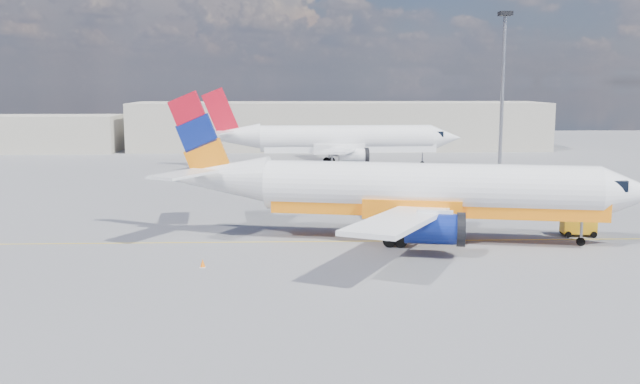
{
  "coord_description": "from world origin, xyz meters",
  "views": [
    {
      "loc": [
        -2.93,
        -47.39,
        11.44
      ],
      "look_at": [
        -0.99,
        3.87,
        3.5
      ],
      "focal_mm": 40.0,
      "sensor_mm": 36.0,
      "label": 1
    }
  ],
  "objects_px": {
    "main_jet": "(412,191)",
    "traffic_cone": "(203,263)",
    "second_jet": "(338,140)",
    "gse_tug": "(577,225)"
  },
  "relations": [
    {
      "from": "main_jet",
      "to": "second_jet",
      "type": "distance_m",
      "value": 46.38
    },
    {
      "from": "gse_tug",
      "to": "traffic_cone",
      "type": "height_order",
      "value": "gse_tug"
    },
    {
      "from": "main_jet",
      "to": "second_jet",
      "type": "height_order",
      "value": "main_jet"
    },
    {
      "from": "second_jet",
      "to": "gse_tug",
      "type": "distance_m",
      "value": 47.94
    },
    {
      "from": "second_jet",
      "to": "traffic_cone",
      "type": "relative_size",
      "value": 66.99
    },
    {
      "from": "second_jet",
      "to": "gse_tug",
      "type": "relative_size",
      "value": 14.07
    },
    {
      "from": "second_jet",
      "to": "traffic_cone",
      "type": "xyz_separation_m",
      "value": [
        -11.8,
        -53.62,
        -3.32
      ]
    },
    {
      "from": "second_jet",
      "to": "traffic_cone",
      "type": "height_order",
      "value": "second_jet"
    },
    {
      "from": "main_jet",
      "to": "traffic_cone",
      "type": "relative_size",
      "value": 68.13
    },
    {
      "from": "traffic_cone",
      "to": "gse_tug",
      "type": "bearing_deg",
      "value": 16.96
    }
  ]
}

